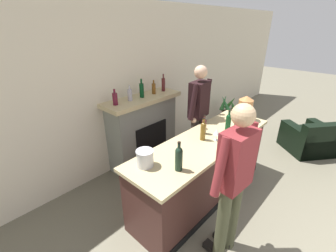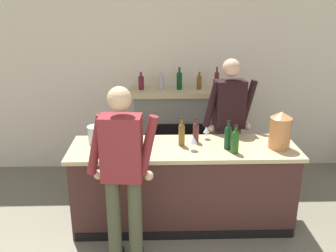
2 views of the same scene
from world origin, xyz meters
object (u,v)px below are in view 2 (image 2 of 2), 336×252
ice_bucket_steel (96,134)px  wine_bottle_burgundy_dark (110,140)px  person_bartender (228,125)px  copper_dispenser (280,130)px  wine_glass_near_bucket (206,130)px  wine_bottle_port_short (228,136)px  wine_bottle_rose_blush (235,140)px  person_customer (123,173)px  wine_glass_front_left (193,140)px  wine_bottle_cabernet_heavy (182,133)px  fireplace_stone (179,131)px  wine_bottle_chardonnay_pale (196,131)px

ice_bucket_steel → wine_bottle_burgundy_dark: bearing=-59.5°
person_bartender → copper_dispenser: size_ratio=4.48×
copper_dispenser → ice_bucket_steel: bearing=174.1°
copper_dispenser → wine_glass_near_bucket: copper_dispenser is taller
wine_bottle_port_short → wine_bottle_rose_blush: bearing=-64.4°
person_customer → ice_bucket_steel: person_customer is taller
wine_bottle_rose_blush → wine_glass_front_left: bearing=170.1°
wine_bottle_burgundy_dark → wine_glass_front_left: wine_bottle_burgundy_dark is taller
person_bartender → wine_bottle_cabernet_heavy: 0.79m
fireplace_stone → person_bartender: size_ratio=0.87×
copper_dispenser → wine_glass_near_bucket: size_ratio=2.74×
person_bartender → wine_bottle_cabernet_heavy: person_bartender is taller
fireplace_stone → wine_bottle_port_short: fireplace_stone is taller
wine_glass_near_bucket → ice_bucket_steel: bearing=-176.6°
wine_bottle_port_short → person_customer: bearing=-148.4°
ice_bucket_steel → wine_bottle_chardonnay_pale: size_ratio=0.70×
wine_glass_front_left → wine_bottle_rose_blush: bearing=-9.9°
fireplace_stone → wine_glass_front_left: size_ratio=9.54×
ice_bucket_steel → wine_glass_near_bucket: 1.24m
fireplace_stone → wine_bottle_chardonnay_pale: fireplace_stone is taller
wine_bottle_chardonnay_pale → wine_glass_near_bucket: (0.13, 0.09, -0.02)m
fireplace_stone → wine_bottle_chardonnay_pale: 1.28m
person_bartender → wine_bottle_port_short: person_bartender is taller
wine_bottle_rose_blush → wine_bottle_cabernet_heavy: size_ratio=0.96×
wine_bottle_cabernet_heavy → wine_bottle_port_short: bearing=-12.4°
person_bartender → ice_bucket_steel: size_ratio=9.11×
wine_bottle_burgundy_dark → wine_bottle_cabernet_heavy: 0.78m
copper_dispenser → wine_bottle_burgundy_dark: size_ratio=1.18×
ice_bucket_steel → wine_glass_near_bucket: (1.24, 0.07, 0.01)m
wine_bottle_burgundy_dark → wine_bottle_port_short: (1.24, 0.10, -0.01)m
wine_bottle_chardonnay_pale → wine_bottle_rose_blush: 0.49m
wine_bottle_cabernet_heavy → wine_glass_near_bucket: wine_bottle_cabernet_heavy is taller
ice_bucket_steel → wine_bottle_cabernet_heavy: (0.94, -0.11, 0.05)m
person_bartender → wine_bottle_burgundy_dark: 1.54m
copper_dispenser → wine_bottle_port_short: size_ratio=1.27×
wine_bottle_chardonnay_pale → wine_bottle_burgundy_dark: bearing=-161.5°
fireplace_stone → wine_bottle_cabernet_heavy: 1.37m
ice_bucket_steel → wine_bottle_chardonnay_pale: 1.11m
wine_glass_near_bucket → wine_glass_front_left: (-0.18, -0.33, 0.01)m
ice_bucket_steel → wine_bottle_port_short: 1.45m
wine_bottle_burgundy_dark → wine_bottle_cabernet_heavy: size_ratio=1.07×
person_bartender → copper_dispenser: person_bartender is taller
fireplace_stone → wine_bottle_cabernet_heavy: bearing=-92.1°
person_bartender → wine_bottle_burgundy_dark: (-1.36, -0.72, 0.09)m
copper_dispenser → wine_glass_front_left: copper_dispenser is taller
wine_glass_front_left → wine_bottle_chardonnay_pale: bearing=77.7°
wine_bottle_port_short → wine_bottle_chardonnay_pale: bearing=147.7°
person_customer → wine_bottle_chardonnay_pale: 1.14m
wine_bottle_chardonnay_pale → wine_bottle_cabernet_heavy: wine_bottle_cabernet_heavy is taller
person_bartender → wine_bottle_burgundy_dark: person_bartender is taller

